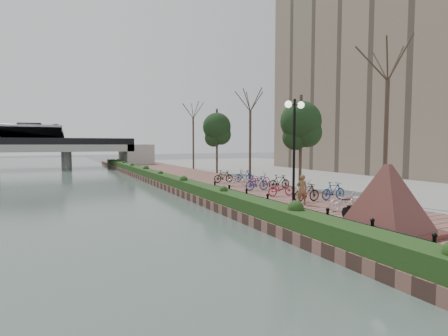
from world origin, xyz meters
TOP-DOWN VIEW (x-y plane):
  - ground at (0.00, 0.00)m, footprint 220.00×220.00m
  - promenade at (4.00, 17.50)m, footprint 8.00×75.00m
  - inland_pavement at (20.00, 17.50)m, footprint 24.00×75.00m
  - hedge at (0.60, 20.00)m, footprint 1.10×56.00m
  - chain_fence at (1.40, 2.00)m, footprint 0.10×14.10m
  - granite_monument at (2.87, -2.32)m, footprint 4.62×4.62m
  - lamppost at (2.35, 2.30)m, footprint 1.02×0.32m
  - motorcycle at (3.14, -0.70)m, footprint 0.61×1.44m
  - pedestrian at (3.86, 3.58)m, footprint 0.66×0.56m
  - bicycle_parking at (5.50, 7.81)m, footprint 2.40×14.69m
  - street_trees at (8.00, 12.68)m, footprint 3.20×37.12m
  - apartment_tower at (26.00, 18.00)m, footprint 12.00×24.00m

SIDE VIEW (x-z plane):
  - ground at x=0.00m, z-range 0.00..0.00m
  - promenade at x=4.00m, z-range 0.00..0.50m
  - inland_pavement at x=20.00m, z-range 0.00..0.50m
  - hedge at x=0.60m, z-range 0.50..1.10m
  - chain_fence at x=1.40m, z-range 0.50..1.20m
  - motorcycle at x=3.14m, z-range 0.50..1.37m
  - bicycle_parking at x=5.50m, z-range 0.47..1.47m
  - pedestrian at x=3.86m, z-range 0.50..2.04m
  - granite_monument at x=2.87m, z-range 0.52..2.93m
  - street_trees at x=8.00m, z-range 0.29..7.09m
  - lamppost at x=2.35m, z-range 1.61..6.76m
  - apartment_tower at x=26.00m, z-range 0.50..35.50m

